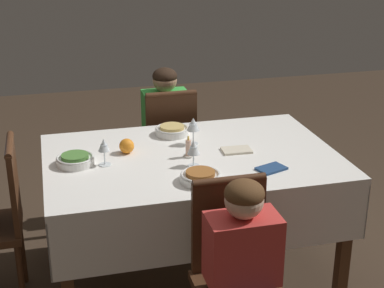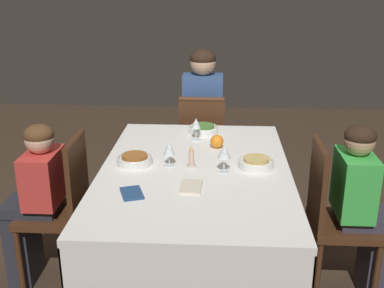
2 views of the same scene
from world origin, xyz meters
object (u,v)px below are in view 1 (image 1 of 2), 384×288
Objects in this scene: orange_fruit at (127,146)px; napkin_red_folded at (271,169)px; bowl_east at (75,160)px; wine_glass_south at (193,125)px; dining_table at (191,171)px; bowl_south at (172,130)px; chair_north at (235,270)px; person_child_green at (164,130)px; person_child_red at (248,285)px; candle_centerpiece at (188,150)px; bowl_north at (200,177)px; wine_glass_east at (104,146)px; napkin_spare_side at (237,150)px; wine_glass_north at (194,148)px; chair_south at (169,146)px.

orange_fruit reaches higher than napkin_red_folded.
wine_glass_south is (-0.66, -0.13, 0.09)m from bowl_east.
bowl_south reaches higher than dining_table.
chair_north is 0.90× the size of person_child_green.
dining_table is 1.59× the size of person_child_red.
candle_centerpiece reaches higher than bowl_south.
person_child_red is 0.75m from napkin_red_folded.
bowl_north is 2.43× the size of orange_fruit.
bowl_south is at bearing -58.61° from napkin_red_folded.
napkin_spare_side is (-0.72, -0.01, -0.10)m from wine_glass_east.
bowl_east is 0.87m from napkin_spare_side.
chair_north is 5.44× the size of napkin_red_folded.
wine_glass_north reaches higher than dining_table.
wine_glass_east reaches higher than bowl_east.
chair_north is at bearing 91.96° from bowl_south.
wine_glass_north is 1.77× the size of orange_fruit.
napkin_spare_side is at bearing 178.15° from dining_table.
napkin_red_folded is (-0.34, -0.63, 0.21)m from person_child_red.
napkin_red_folded is (-0.37, 0.27, -0.04)m from candle_centerpiece.
bowl_north reaches higher than napkin_red_folded.
wine_glass_east is at bearing -37.10° from bowl_north.
chair_south is at bearing -94.08° from bowl_north.
chair_south is 11.26× the size of orange_fruit.
wine_glass_north is (0.02, 0.14, 0.19)m from dining_table.
bowl_east is 0.68m from bowl_north.
wine_glass_north is at bearing 75.88° from wine_glass_south.
orange_fruit is (0.29, -0.45, 0.01)m from bowl_north.
chair_north is (0.03, 1.52, 0.00)m from chair_south.
person_child_red reaches higher than chair_south.
napkin_spare_side is at bearing 141.05° from wine_glass_south.
bowl_east is 1.01m from napkin_red_folded.
candle_centerpiece is at bearing 156.08° from orange_fruit.
chair_north reaches higher than wine_glass_east.
person_child_red is (-0.00, 0.92, -0.12)m from dining_table.
bowl_east is at bearing -4.47° from candle_centerpiece.
napkin_spare_side is (-0.25, -0.75, 0.25)m from chair_north.
person_child_red is at bearing 88.90° from chair_south.
bowl_east is (0.61, -0.02, 0.12)m from dining_table.
wine_glass_east is at bearing 2.28° from dining_table.
person_child_red reaches higher than wine_glass_south.
wine_glass_south is at bearing 91.29° from chair_south.
bowl_south is (0.04, -1.25, 0.23)m from person_child_red.
dining_table is 0.93m from person_child_red.
wine_glass_south reaches higher than orange_fruit.
dining_table is 0.62m from bowl_east.
orange_fruit is 0.79m from napkin_red_folded.
chair_north is 1.68m from person_child_green.
bowl_north is (0.05, -0.58, 0.23)m from person_child_red.
napkin_red_folded is at bearing 149.23° from orange_fruit.
bowl_south is 0.48m from wine_glass_north.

